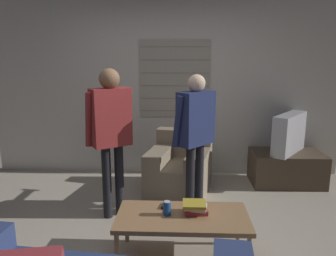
% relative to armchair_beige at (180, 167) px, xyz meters
% --- Properties ---
extents(ground_plane, '(16.00, 16.00, 0.00)m').
position_rel_armchair_beige_xyz_m(ground_plane, '(-0.23, -1.34, -0.31)').
color(ground_plane, '#B2A893').
extents(wall_back, '(5.20, 0.08, 2.55)m').
position_rel_armchair_beige_xyz_m(wall_back, '(-0.23, 0.69, 0.97)').
color(wall_back, silver).
rests_on(wall_back, ground_plane).
extents(armchair_beige, '(0.92, 0.99, 0.77)m').
position_rel_armchair_beige_xyz_m(armchair_beige, '(0.00, 0.00, 0.00)').
color(armchair_beige, gray).
rests_on(armchair_beige, ground_plane).
extents(coffee_table, '(1.15, 0.57, 0.41)m').
position_rel_armchair_beige_xyz_m(coffee_table, '(0.03, -1.55, 0.07)').
color(coffee_table, '#9E754C').
rests_on(coffee_table, ground_plane).
extents(tv_stand, '(0.97, 0.58, 0.46)m').
position_rel_armchair_beige_xyz_m(tv_stand, '(1.50, 0.27, -0.08)').
color(tv_stand, '#4C3D2D').
rests_on(tv_stand, ground_plane).
extents(tv, '(0.62, 0.72, 0.54)m').
position_rel_armchair_beige_xyz_m(tv, '(1.50, 0.27, 0.42)').
color(tv, '#B2B2B7').
rests_on(tv, tv_stand).
extents(person_left_standing, '(0.51, 0.79, 1.65)m').
position_rel_armchair_beige_xyz_m(person_left_standing, '(-0.74, -0.77, 0.74)').
color(person_left_standing, black).
rests_on(person_left_standing, ground_plane).
extents(person_right_standing, '(0.50, 0.80, 1.58)m').
position_rel_armchair_beige_xyz_m(person_right_standing, '(0.17, -0.59, 0.69)').
color(person_right_standing, black).
rests_on(person_right_standing, ground_plane).
extents(book_stack, '(0.22, 0.19, 0.11)m').
position_rel_armchair_beige_xyz_m(book_stack, '(0.14, -1.51, 0.16)').
color(book_stack, maroon).
rests_on(book_stack, coffee_table).
extents(soda_can, '(0.07, 0.07, 0.13)m').
position_rel_armchair_beige_xyz_m(soda_can, '(-0.11, -1.55, 0.17)').
color(soda_can, '#194C9E').
rests_on(soda_can, coffee_table).
extents(spare_remote, '(0.07, 0.14, 0.02)m').
position_rel_armchair_beige_xyz_m(spare_remote, '(-0.13, -1.39, 0.12)').
color(spare_remote, black).
rests_on(spare_remote, coffee_table).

